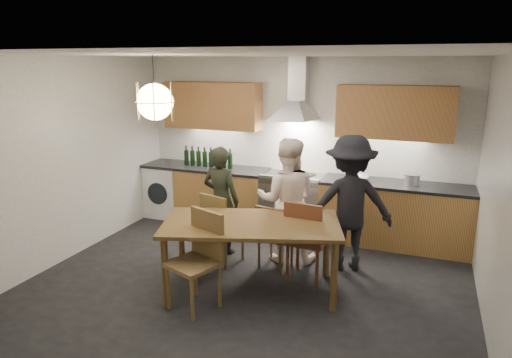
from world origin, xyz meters
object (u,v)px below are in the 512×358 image
(person_left, at_px, (221,200))
(person_mid, at_px, (287,200))
(dining_table, at_px, (251,230))
(wine_bottles, at_px, (208,157))
(person_right, at_px, (349,203))
(chair_back_left, at_px, (219,224))
(mixing_bowl, at_px, (359,178))
(chair_front, at_px, (200,253))
(stock_pot, at_px, (412,180))

(person_left, bearing_deg, person_mid, -167.82)
(dining_table, relative_size, wine_bottles, 2.51)
(person_mid, distance_m, wine_bottles, 1.93)
(person_mid, xyz_separation_m, person_right, (0.79, 0.03, 0.04))
(chair_back_left, xyz_separation_m, wine_bottles, (-0.87, 1.44, 0.52))
(person_mid, relative_size, mixing_bowl, 5.81)
(chair_back_left, bearing_deg, chair_front, 121.22)
(chair_front, relative_size, stock_pot, 5.16)
(wine_bottles, bearing_deg, person_mid, -31.72)
(dining_table, xyz_separation_m, wine_bottles, (-1.51, 1.95, 0.33))
(chair_back_left, distance_m, mixing_bowl, 2.12)
(mixing_bowl, xyz_separation_m, wine_bottles, (-2.38, 0.01, 0.12))
(person_mid, bearing_deg, chair_front, 57.74)
(chair_back_left, height_order, wine_bottles, wine_bottles)
(chair_front, relative_size, mixing_bowl, 3.70)
(dining_table, bearing_deg, person_left, 113.85)
(chair_front, height_order, mixing_bowl, chair_front)
(chair_front, xyz_separation_m, wine_bottles, (-1.12, 2.45, 0.47))
(mixing_bowl, relative_size, stock_pot, 1.39)
(dining_table, distance_m, person_mid, 0.96)
(dining_table, distance_m, chair_back_left, 0.84)
(chair_back_left, bearing_deg, wine_bottles, -41.82)
(person_left, height_order, person_right, person_right)
(chair_front, distance_m, wine_bottles, 2.73)
(stock_pot, bearing_deg, chair_front, -128.76)
(mixing_bowl, bearing_deg, stock_pot, 1.09)
(stock_pot, bearing_deg, dining_table, -128.92)
(chair_front, height_order, person_mid, person_mid)
(person_mid, height_order, stock_pot, person_mid)
(person_mid, distance_m, stock_pot, 1.79)
(chair_front, distance_m, person_left, 1.43)
(chair_front, height_order, person_right, person_right)
(dining_table, bearing_deg, chair_front, -145.94)
(dining_table, relative_size, person_left, 1.46)
(stock_pot, xyz_separation_m, wine_bottles, (-3.09, -0.01, 0.09))
(person_right, bearing_deg, dining_table, 27.84)
(chair_back_left, distance_m, person_mid, 0.92)
(stock_pot, bearing_deg, person_right, -124.70)
(chair_front, distance_m, mixing_bowl, 2.77)
(chair_back_left, height_order, person_right, person_right)
(wine_bottles, bearing_deg, person_right, -21.91)
(chair_back_left, distance_m, wine_bottles, 1.77)
(mixing_bowl, distance_m, stock_pot, 0.71)
(chair_back_left, bearing_deg, stock_pot, -129.78)
(dining_table, relative_size, person_right, 1.27)
(person_right, height_order, stock_pot, person_right)
(chair_back_left, xyz_separation_m, person_mid, (0.76, 0.44, 0.27))
(person_mid, relative_size, stock_pot, 8.09)
(chair_back_left, distance_m, person_left, 0.44)
(stock_pot, height_order, wine_bottles, wine_bottles)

